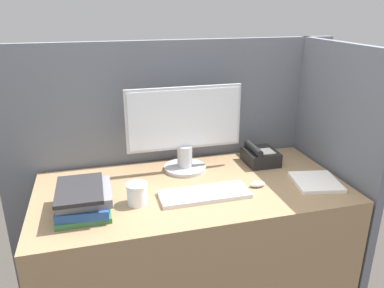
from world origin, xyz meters
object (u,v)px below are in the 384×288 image
object	(u,v)px
monitor	(185,131)
book_stack	(84,200)
keyboard	(204,194)
desk_telephone	(260,156)
coffee_cup	(137,194)
mouse	(258,184)

from	to	relation	value
monitor	book_stack	size ratio (longest dim) A/B	2.14
keyboard	desk_telephone	world-z (taller)	desk_telephone
keyboard	coffee_cup	size ratio (longest dim) A/B	4.27
monitor	coffee_cup	xyz separation A→B (m)	(-0.29, -0.30, -0.17)
book_stack	monitor	bearing A→B (deg)	31.25
monitor	mouse	world-z (taller)	monitor
coffee_cup	keyboard	bearing A→B (deg)	-2.16
monitor	book_stack	xyz separation A→B (m)	(-0.52, -0.32, -0.16)
coffee_cup	desk_telephone	xyz separation A→B (m)	(0.72, 0.28, -0.01)
keyboard	mouse	world-z (taller)	mouse
mouse	desk_telephone	distance (m)	0.30
monitor	keyboard	world-z (taller)	monitor
keyboard	mouse	bearing A→B (deg)	5.03
monitor	mouse	size ratio (longest dim) A/B	7.98
keyboard	book_stack	bearing A→B (deg)	179.89
keyboard	desk_telephone	bearing A→B (deg)	35.06
monitor	coffee_cup	world-z (taller)	monitor
mouse	coffee_cup	xyz separation A→B (m)	(-0.58, -0.01, 0.04)
coffee_cup	book_stack	size ratio (longest dim) A/B	0.35
desk_telephone	coffee_cup	bearing A→B (deg)	-158.92
mouse	book_stack	size ratio (longest dim) A/B	0.27
mouse	keyboard	bearing A→B (deg)	-174.97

